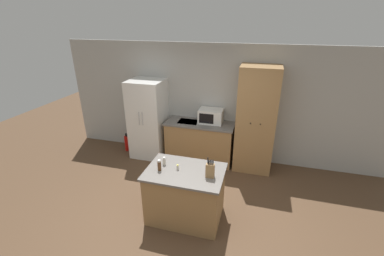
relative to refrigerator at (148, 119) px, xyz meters
The scene contains 12 objects.
ground_plane 2.63m from the refrigerator, 52.05° to the right, with size 14.00×14.00×0.00m, color brown.
wall_back 1.62m from the refrigerator, 14.01° to the left, with size 7.20×0.06×2.60m.
refrigerator is the anchor object (origin of this frame).
back_counter 1.30m from the refrigerator, ahead, with size 1.53×0.63×0.93m.
pantry_cabinet 2.42m from the refrigerator, ahead, with size 0.78×0.63×2.23m.
kitchen_island 2.39m from the refrigerator, 51.67° to the right, with size 1.21×0.83×0.89m.
microwave 1.46m from the refrigerator, ahead, with size 0.52×0.38×0.31m.
knife_block 2.66m from the refrigerator, 45.57° to the right, with size 0.13×0.07×0.32m.
spice_bottle_tall_dark 2.20m from the refrigerator, 60.96° to the right, with size 0.06×0.06×0.18m.
spice_bottle_short_red 2.27m from the refrigerator, 53.95° to the right, with size 0.04×0.04×0.09m.
spice_bottle_amber_oil 2.05m from the refrigerator, 58.36° to the right, with size 0.05×0.05×0.13m.
fire_extinguisher 0.94m from the refrigerator, behind, with size 0.11×0.11×0.45m.
Camera 1 is at (0.94, -3.11, 3.07)m, focal length 24.00 mm.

